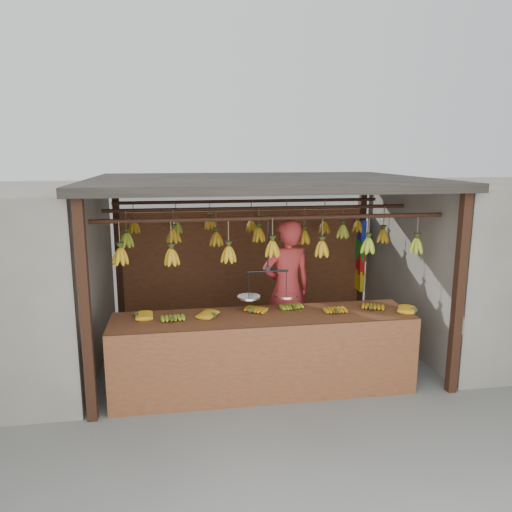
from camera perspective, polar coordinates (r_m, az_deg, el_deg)
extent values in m
plane|color=#5B5B57|center=(7.06, 0.39, -10.89)|extent=(80.00, 80.00, 0.00)
cube|color=black|center=(5.25, -18.90, -6.25)|extent=(0.10, 0.10, 2.30)
cube|color=black|center=(6.01, 22.12, -4.23)|extent=(0.10, 0.10, 2.30)
cube|color=black|center=(8.13, -15.43, 0.21)|extent=(0.10, 0.10, 2.30)
cube|color=black|center=(8.65, 11.92, 1.05)|extent=(0.10, 0.10, 2.30)
cube|color=black|center=(6.53, 0.42, 8.53)|extent=(4.30, 3.30, 0.10)
cylinder|color=black|center=(5.58, 2.11, 4.36)|extent=(4.00, 0.05, 0.05)
cylinder|color=black|center=(6.56, 0.42, 5.47)|extent=(4.00, 0.05, 0.05)
cylinder|color=black|center=(7.54, -0.84, 6.29)|extent=(4.00, 0.05, 0.05)
cube|color=brown|center=(8.20, -1.32, -1.05)|extent=(4.00, 0.06, 1.80)
cube|color=slate|center=(8.10, 26.41, -0.65)|extent=(3.00, 3.00, 2.30)
cube|color=brown|center=(5.72, 0.84, -7.20)|extent=(3.43, 0.76, 0.08)
cube|color=brown|center=(5.52, 1.52, -12.49)|extent=(3.43, 0.04, 0.90)
cube|color=black|center=(5.54, -15.67, -13.29)|extent=(0.07, 0.07, 0.82)
cube|color=black|center=(6.06, 16.88, -11.14)|extent=(0.07, 0.07, 0.82)
cube|color=black|center=(6.15, -14.99, -10.71)|extent=(0.07, 0.07, 0.82)
cube|color=black|center=(6.62, 14.38, -9.03)|extent=(0.07, 0.07, 0.82)
ellipsoid|color=#B17D12|center=(5.74, -13.56, -6.71)|extent=(0.25, 0.20, 0.06)
ellipsoid|color=#92A523|center=(5.53, -9.40, -7.27)|extent=(0.20, 0.26, 0.06)
ellipsoid|color=#B17D12|center=(5.64, -4.73, -6.77)|extent=(0.30, 0.28, 0.06)
ellipsoid|color=#B17D12|center=(5.75, -0.39, -6.36)|extent=(0.29, 0.30, 0.06)
ellipsoid|color=#92A523|center=(5.88, 4.40, -5.99)|extent=(0.23, 0.27, 0.06)
ellipsoid|color=#B17D12|center=(5.80, 9.28, -6.36)|extent=(0.18, 0.24, 0.06)
ellipsoid|color=#B17D12|center=(6.00, 13.16, -5.88)|extent=(0.26, 0.29, 0.06)
ellipsoid|color=#B17D12|center=(6.08, 17.64, -5.91)|extent=(0.30, 0.27, 0.06)
ellipsoid|color=#B17D12|center=(5.55, -15.22, -0.03)|extent=(0.16, 0.16, 0.28)
ellipsoid|color=#B17D12|center=(5.53, -9.61, -0.13)|extent=(0.16, 0.16, 0.28)
ellipsoid|color=#B17D12|center=(5.56, -3.15, 0.19)|extent=(0.16, 0.16, 0.28)
ellipsoid|color=#B17D12|center=(5.59, 1.88, 0.82)|extent=(0.16, 0.16, 0.28)
ellipsoid|color=#B17D12|center=(5.79, 7.54, 0.79)|extent=(0.16, 0.16, 0.28)
ellipsoid|color=#92A523|center=(6.00, 12.68, 1.15)|extent=(0.16, 0.16, 0.28)
ellipsoid|color=#92A523|center=(6.25, 17.85, 1.12)|extent=(0.16, 0.16, 0.28)
ellipsoid|color=#92A523|center=(6.50, -14.55, 1.76)|extent=(0.16, 0.16, 0.28)
ellipsoid|color=#B17D12|center=(6.48, -9.39, 2.29)|extent=(0.16, 0.16, 0.28)
ellipsoid|color=#B17D12|center=(6.59, -4.56, 1.94)|extent=(0.16, 0.16, 0.28)
ellipsoid|color=#B17D12|center=(6.55, 0.32, 2.43)|extent=(0.16, 0.16, 0.28)
ellipsoid|color=#B17D12|center=(6.69, 5.49, 2.16)|extent=(0.16, 0.16, 0.28)
ellipsoid|color=#92A523|center=(6.92, 9.88, 2.78)|extent=(0.16, 0.16, 0.28)
ellipsoid|color=#B17D12|center=(7.06, 14.32, 2.21)|extent=(0.16, 0.16, 0.28)
ellipsoid|color=#B17D12|center=(7.52, -13.76, 3.24)|extent=(0.16, 0.16, 0.28)
ellipsoid|color=#92A523|center=(7.52, -9.08, 3.22)|extent=(0.16, 0.16, 0.28)
ellipsoid|color=#B17D12|center=(7.55, -5.27, 3.74)|extent=(0.16, 0.16, 0.28)
ellipsoid|color=#B17D12|center=(7.64, -0.53, 3.47)|extent=(0.16, 0.16, 0.28)
ellipsoid|color=#B17D12|center=(7.66, 3.49, 3.23)|extent=(0.16, 0.16, 0.28)
ellipsoid|color=#B17D12|center=(7.82, 7.81, 3.26)|extent=(0.16, 0.16, 0.28)
ellipsoid|color=#B17D12|center=(8.03, 11.54, 3.34)|extent=(0.16, 0.16, 0.28)
cylinder|color=black|center=(5.61, 1.37, 1.26)|extent=(0.02, 0.02, 0.61)
cylinder|color=black|center=(5.68, 1.35, -1.76)|extent=(0.47, 0.03, 0.02)
cylinder|color=silver|center=(5.72, -0.82, -4.76)|extent=(0.25, 0.25, 0.02)
cylinder|color=silver|center=(5.79, 3.47, -4.57)|extent=(0.25, 0.25, 0.02)
imported|color=#BF3333|center=(6.68, 3.54, -3.75)|extent=(0.75, 0.55, 1.87)
cube|color=#1426BF|center=(8.43, 11.99, 2.91)|extent=(0.08, 0.26, 0.34)
cube|color=#199926|center=(8.49, 11.90, 0.65)|extent=(0.08, 0.26, 0.34)
cube|color=red|center=(8.54, 11.83, -0.86)|extent=(0.08, 0.26, 0.34)
cube|color=yellow|center=(8.60, 11.75, -2.69)|extent=(0.08, 0.26, 0.34)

